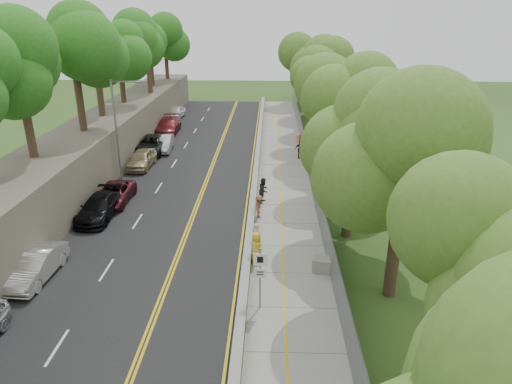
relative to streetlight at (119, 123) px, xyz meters
The scene contains 25 objects.
ground 18.08m from the streetlight, 53.23° to the right, with size 140.00×140.00×0.00m, color #33511E.
road 6.93m from the streetlight, 11.17° to the left, with size 11.20×66.00×0.04m, color black.
sidewalk 13.84m from the streetlight, ahead, with size 4.20×66.00×0.05m, color gray.
jersey_barrier 11.60m from the streetlight, ahead, with size 0.42×66.00×0.60m, color #9BBF24.
rock_embankment 4.15m from the streetlight, 161.78° to the left, with size 5.00×66.00×4.00m, color #595147.
chainlink_fence 15.58m from the streetlight, ahead, with size 0.04×66.00×2.00m, color slate.
trees_embankment 6.46m from the streetlight, 158.49° to the left, with size 6.40×66.00×13.00m, color #2F7A1F, non-canonical shape.
trees_fenceside 17.65m from the streetlight, ahead, with size 7.00×66.00×14.00m, color #59822D, non-canonical shape.
streetlight is the anchor object (origin of this frame).
signpost 20.72m from the streetlight, 55.92° to the right, with size 0.62×0.09×3.10m.
construction_barrel 19.14m from the streetlight, 37.81° to the left, with size 0.53×0.53×0.87m, color red.
concrete_block 20.58m from the streetlight, 42.86° to the right, with size 1.09×0.82×0.73m, color gray.
car_1 15.41m from the streetlight, 89.95° to the right, with size 1.54×4.41×1.45m, color silver.
car_2 6.43m from the streetlight, 81.04° to the right, with size 2.20×4.78×1.33m, color maroon.
car_3 8.42m from the streetlight, 85.13° to the right, with size 2.04×5.02×1.46m, color black.
car_4 4.85m from the streetlight, 76.66° to the left, with size 1.81×4.50×1.53m, color tan.
car_5 9.14m from the streetlight, 79.82° to the left, with size 1.53×4.39×1.45m, color #B4B5BC.
car_6 8.21m from the streetlight, 86.52° to the left, with size 2.69×5.83×1.62m, color black.
car_7 15.34m from the streetlight, 88.34° to the left, with size 2.33×5.74×1.66m, color maroon.
car_8 22.72m from the streetlight, 90.35° to the left, with size 1.70×4.23×1.44m, color white.
painter_0 17.56m from the streetlight, 49.22° to the right, with size 0.89×0.58×1.83m, color yellow.
painter_1 16.47m from the streetlight, 45.63° to the right, with size 0.60×0.39×1.63m, color beige.
painter_2 12.86m from the streetlight, 21.55° to the right, with size 0.88×0.69×1.82m, color black.
painter_3 13.84m from the streetlight, 32.59° to the right, with size 1.01×0.58×1.56m, color brown.
person_far 16.19m from the streetlight, 21.55° to the left, with size 1.03×0.43×1.76m, color black.
Camera 1 is at (1.45, -20.68, 12.91)m, focal length 32.00 mm.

